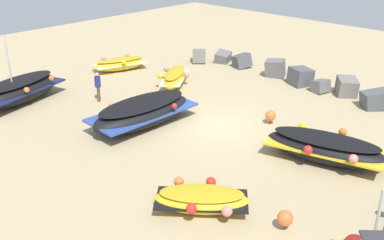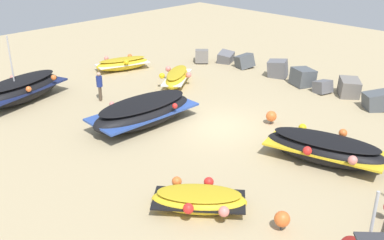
{
  "view_description": "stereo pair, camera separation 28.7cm",
  "coord_description": "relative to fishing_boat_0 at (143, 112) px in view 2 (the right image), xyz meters",
  "views": [
    {
      "loc": [
        12.53,
        -14.93,
        8.85
      ],
      "look_at": [
        0.03,
        -1.81,
        0.9
      ],
      "focal_mm": 42.25,
      "sensor_mm": 36.0,
      "label": 1
    },
    {
      "loc": [
        12.74,
        -14.73,
        8.85
      ],
      "look_at": [
        0.03,
        -1.81,
        0.9
      ],
      "focal_mm": 42.25,
      "sensor_mm": 36.0,
      "label": 2
    }
  ],
  "objects": [
    {
      "name": "fishing_boat_5",
      "position": [
        -3.07,
        5.1,
        -0.2
      ],
      "size": [
        2.9,
        3.49,
        0.96
      ],
      "rotation": [
        0.0,
        0.0,
        2.17
      ],
      "color": "gold",
      "rests_on": "ground_plane"
    },
    {
      "name": "breakwater_rocks",
      "position": [
        2.82,
        10.21,
        -0.21
      ],
      "size": [
        17.66,
        2.51,
        1.3
      ],
      "color": "slate",
      "rests_on": "ground_plane"
    },
    {
      "name": "mooring_buoy_1",
      "position": [
        4.28,
        4.29,
        -0.25
      ],
      "size": [
        0.51,
        0.51,
        0.67
      ],
      "color": "#3F3F42",
      "rests_on": "ground_plane"
    },
    {
      "name": "fishing_boat_3",
      "position": [
        7.95,
        2.75,
        -0.09
      ],
      "size": [
        5.11,
        2.94,
        1.14
      ],
      "rotation": [
        0.0,
        0.0,
        3.39
      ],
      "color": "black",
      "rests_on": "ground_plane"
    },
    {
      "name": "mooring_buoy_0",
      "position": [
        9.28,
        -2.17,
        -0.25
      ],
      "size": [
        0.51,
        0.51,
        0.66
      ],
      "color": "#3F3F42",
      "rests_on": "ground_plane"
    },
    {
      "name": "fishing_boat_1",
      "position": [
        6.66,
        -3.17,
        -0.28
      ],
      "size": [
        3.33,
        3.08,
        0.75
      ],
      "rotation": [
        0.0,
        0.0,
        3.83
      ],
      "color": "gold",
      "rests_on": "ground_plane"
    },
    {
      "name": "fishing_boat_4",
      "position": [
        -7.03,
        -2.59,
        0.03
      ],
      "size": [
        3.26,
        5.39,
        3.65
      ],
      "rotation": [
        0.0,
        0.0,
        1.84
      ],
      "color": "black",
      "rests_on": "ground_plane"
    },
    {
      "name": "person_walking",
      "position": [
        -4.13,
        0.42,
        0.26
      ],
      "size": [
        0.32,
        0.32,
        1.6
      ],
      "rotation": [
        0.0,
        0.0,
        3.92
      ],
      "color": "brown",
      "rests_on": "ground_plane"
    },
    {
      "name": "fishing_boat_6",
      "position": [
        -7.73,
        4.66,
        -0.24
      ],
      "size": [
        2.41,
        3.75,
        0.91
      ],
      "rotation": [
        0.0,
        0.0,
        1.26
      ],
      "color": "gold",
      "rests_on": "ground_plane"
    },
    {
      "name": "ground_plane",
      "position": [
        2.67,
        2.33,
        -0.66
      ],
      "size": [
        51.26,
        51.26,
        0.0
      ],
      "primitive_type": "plane",
      "color": "tan"
    },
    {
      "name": "fishing_boat_0",
      "position": [
        0.0,
        0.0,
        0.0
      ],
      "size": [
        2.64,
        5.48,
        1.25
      ],
      "rotation": [
        0.0,
        0.0,
        4.69
      ],
      "color": "black",
      "rests_on": "ground_plane"
    }
  ]
}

